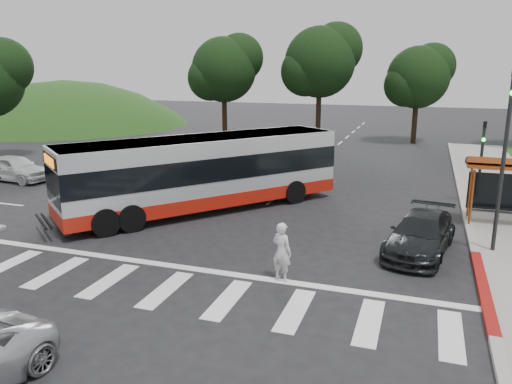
% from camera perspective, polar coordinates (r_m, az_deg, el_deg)
% --- Properties ---
extents(ground, '(140.00, 140.00, 0.00)m').
position_cam_1_polar(ground, '(19.63, -3.20, -5.17)').
color(ground, black).
rests_on(ground, ground).
extents(sidewalk_east, '(4.00, 40.00, 0.12)m').
position_cam_1_polar(sidewalk_east, '(26.26, 26.98, -1.59)').
color(sidewalk_east, gray).
rests_on(sidewalk_east, ground).
extents(curb_east, '(0.30, 40.00, 0.15)m').
position_cam_1_polar(curb_east, '(26.02, 22.64, -1.22)').
color(curb_east, '#9E9991').
rests_on(curb_east, ground).
extents(curb_east_red, '(0.32, 6.00, 0.15)m').
position_cam_1_polar(curb_east_red, '(16.57, 24.55, -10.00)').
color(curb_east_red, maroon).
rests_on(curb_east_red, ground).
extents(hillside_nw, '(44.00, 44.00, 10.00)m').
position_cam_1_polar(hillside_nw, '(61.53, -20.78, 7.23)').
color(hillside_nw, '#214516').
rests_on(hillside_nw, ground).
extents(crosswalk_ladder, '(18.00, 2.60, 0.01)m').
position_cam_1_polar(crosswalk_ladder, '(15.45, -10.28, -10.91)').
color(crosswalk_ladder, silver).
rests_on(crosswalk_ladder, ground).
extents(traffic_signal_ne_tall, '(0.18, 0.37, 6.50)m').
position_cam_1_polar(traffic_signal_ne_tall, '(18.99, 26.60, 4.75)').
color(traffic_signal_ne_tall, black).
rests_on(traffic_signal_ne_tall, ground).
extents(traffic_signal_ne_short, '(0.18, 0.37, 4.00)m').
position_cam_1_polar(traffic_signal_ne_short, '(26.07, 24.39, 4.05)').
color(traffic_signal_ne_short, black).
rests_on(traffic_signal_ne_short, ground).
extents(tree_north_a, '(6.60, 6.15, 10.17)m').
position_cam_1_polar(tree_north_a, '(44.12, 7.45, 14.64)').
color(tree_north_a, black).
rests_on(tree_north_a, ground).
extents(tree_north_b, '(5.72, 5.33, 8.43)m').
position_cam_1_polar(tree_north_b, '(45.22, 18.13, 12.46)').
color(tree_north_b, black).
rests_on(tree_north_b, ground).
extents(tree_north_c, '(6.16, 5.74, 9.30)m').
position_cam_1_polar(tree_north_c, '(44.55, -3.57, 13.91)').
color(tree_north_c, black).
rests_on(tree_north_c, ground).
extents(transit_bus, '(10.45, 11.96, 3.38)m').
position_cam_1_polar(transit_bus, '(23.01, -5.99, 2.05)').
color(transit_bus, silver).
rests_on(transit_bus, ground).
extents(pedestrian, '(0.81, 0.68, 1.88)m').
position_cam_1_polar(pedestrian, '(15.53, 2.97, -6.82)').
color(pedestrian, silver).
rests_on(pedestrian, ground).
extents(dark_sedan, '(2.73, 5.02, 1.38)m').
position_cam_1_polar(dark_sedan, '(18.78, 18.29, -4.58)').
color(dark_sedan, black).
rests_on(dark_sedan, ground).
extents(west_car_white, '(4.60, 2.20, 1.51)m').
position_cam_1_polar(west_car_white, '(32.15, -25.85, 2.48)').
color(west_car_white, silver).
rests_on(west_car_white, ground).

